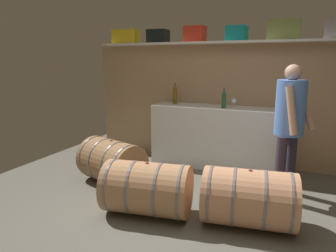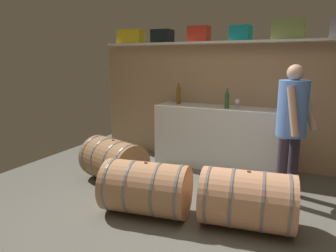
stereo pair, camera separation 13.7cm
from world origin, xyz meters
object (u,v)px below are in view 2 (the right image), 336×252
wine_barrel_near (114,161)px  wine_bottle_amber (179,95)px  wine_glass (237,102)px  toolcase_yellow (131,37)px  wine_barrel_flank (146,188)px  winemaker_pouring (292,119)px  toolcase_red (199,34)px  wine_bottle_green (227,100)px  wine_barrel_far (247,200)px  toolcase_black (162,36)px  work_cabinet (217,137)px  toolcase_olive (288,29)px  toolcase_teal (241,33)px

wine_barrel_near → wine_bottle_amber: bearing=89.0°
wine_glass → toolcase_yellow: bearing=175.0°
wine_barrel_flank → winemaker_pouring: bearing=29.5°
toolcase_red → wine_barrel_flank: bearing=-83.2°
wine_bottle_green → winemaker_pouring: bearing=-34.5°
toolcase_yellow → toolcase_red: bearing=-3.1°
wine_barrel_far → toolcase_black: bearing=127.2°
work_cabinet → wine_glass: 0.64m
wine_barrel_near → toolcase_yellow: bearing=130.0°
wine_bottle_green → toolcase_olive: bearing=21.5°
wine_bottle_amber → wine_barrel_near: 1.54m
toolcase_olive → wine_bottle_amber: size_ratio=1.26×
work_cabinet → winemaker_pouring: winemaker_pouring is taller
toolcase_red → wine_bottle_amber: toolcase_red is taller
toolcase_teal → winemaker_pouring: (0.86, -0.95, -1.05)m
wine_glass → wine_bottle_green: bearing=-135.2°
wine_bottle_amber → toolcase_olive: bearing=6.5°
toolcase_red → work_cabinet: size_ratio=0.17×
wine_barrel_near → winemaker_pouring: size_ratio=0.61×
toolcase_yellow → toolcase_teal: toolcase_yellow is taller
wine_bottle_amber → wine_barrel_far: 2.37m
toolcase_yellow → wine_bottle_green: bearing=-12.3°
wine_bottle_green → wine_barrel_near: size_ratio=0.30×
toolcase_teal → wine_barrel_near: 2.61m
toolcase_red → work_cabinet: bearing=-22.0°
wine_glass → wine_barrel_near: size_ratio=0.14×
wine_barrel_flank → toolcase_olive: bearing=51.5°
wine_barrel_far → wine_barrel_near: bearing=159.3°
wine_glass → wine_barrel_flank: bearing=-106.1°
toolcase_black → work_cabinet: bearing=-12.4°
winemaker_pouring → wine_bottle_amber: bearing=-92.2°
wine_glass → wine_barrel_flank: wine_glass is taller
toolcase_black → winemaker_pouring: (2.15, -0.95, -1.05)m
toolcase_red → toolcase_olive: (1.31, 0.00, 0.02)m
toolcase_red → wine_barrel_near: bearing=-113.7°
wine_bottle_amber → wine_bottle_green: wine_bottle_amber is taller
wine_bottle_green → wine_barrel_far: wine_bottle_green is taller
wine_barrel_near → winemaker_pouring: bearing=30.0°
toolcase_olive → wine_barrel_far: (-0.10, -1.84, -1.78)m
toolcase_teal → wine_barrel_flank: size_ratio=0.29×
work_cabinet → wine_bottle_amber: wine_bottle_amber is taller
toolcase_teal → wine_bottle_amber: toolcase_teal is taller
wine_bottle_amber → winemaker_pouring: size_ratio=0.21×
toolcase_black → toolcase_yellow: bearing=177.4°
toolcase_teal → wine_barrel_flank: (-0.49, -2.01, -1.75)m
work_cabinet → wine_bottle_green: wine_bottle_green is taller
toolcase_olive → wine_barrel_flank: (-1.15, -2.01, -1.78)m
toolcase_yellow → wine_bottle_amber: bearing=-13.3°
toolcase_red → winemaker_pouring: toolcase_red is taller
toolcase_olive → wine_glass: bearing=-163.3°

